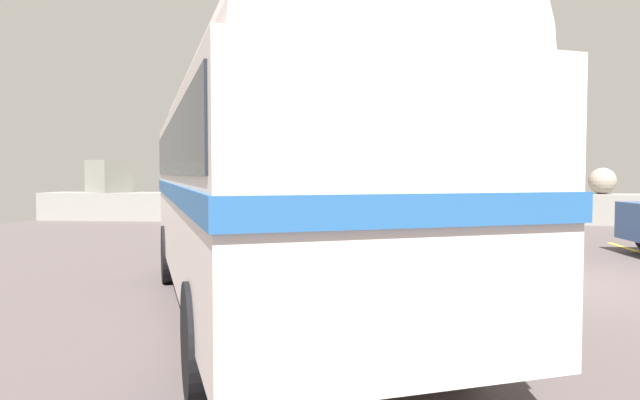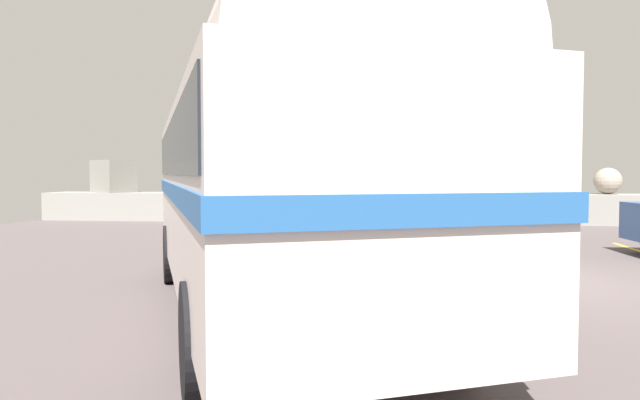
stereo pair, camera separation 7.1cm
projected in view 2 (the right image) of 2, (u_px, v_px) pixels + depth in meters
The scene contains 4 objects.
ground at pixel (515, 281), 9.79m from camera, with size 32.00×26.00×0.02m.
breakwater at pixel (435, 204), 21.53m from camera, with size 31.36×1.96×2.40m.
vintage_coach at pixel (268, 158), 7.35m from camera, with size 5.64×8.82×3.70m.
lamp_post at pixel (543, 94), 16.11m from camera, with size 0.97×0.30×7.34m.
Camera 2 is at (-2.18, -10.04, 1.84)m, focal length 32.09 mm.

